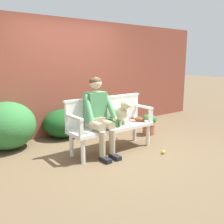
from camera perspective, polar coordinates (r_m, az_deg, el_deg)
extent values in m
plane|color=brown|center=(4.67, 0.00, -8.60)|extent=(40.00, 40.00, 0.00)
cube|color=brown|center=(5.79, -10.02, 7.72)|extent=(8.00, 0.30, 2.47)
ellipsoid|color=#337538|center=(5.03, -22.44, -2.81)|extent=(1.03, 1.03, 0.87)
ellipsoid|color=#194C1E|center=(5.49, -10.76, -2.48)|extent=(0.87, 0.81, 0.59)
cube|color=white|center=(4.54, 0.00, -3.46)|extent=(1.59, 0.50, 0.06)
cylinder|color=white|center=(4.08, -6.51, -8.73)|extent=(0.07, 0.07, 0.40)
cylinder|color=white|center=(4.92, 8.02, -5.16)|extent=(0.07, 0.07, 0.40)
cylinder|color=white|center=(4.39, -9.05, -7.32)|extent=(0.07, 0.07, 0.40)
cylinder|color=white|center=(5.18, 5.07, -4.23)|extent=(0.07, 0.07, 0.40)
cube|color=white|center=(4.65, -1.63, 0.19)|extent=(1.59, 0.05, 0.46)
cube|color=white|center=(4.60, -1.65, 3.24)|extent=(1.63, 0.06, 0.04)
cube|color=white|center=(3.92, -6.99, -3.71)|extent=(0.06, 0.06, 0.24)
cube|color=white|center=(4.07, -8.52, -1.17)|extent=(0.06, 0.50, 0.04)
cube|color=white|center=(4.84, 8.65, -0.80)|extent=(0.06, 0.06, 0.24)
cube|color=white|center=(4.96, 6.98, 1.19)|extent=(0.06, 0.50, 0.04)
cube|color=black|center=(4.17, -1.51, -10.62)|extent=(0.10, 0.24, 0.07)
cylinder|color=tan|center=(4.15, -2.18, -7.19)|extent=(0.10, 0.10, 0.41)
cylinder|color=tan|center=(4.20, -3.46, -3.19)|extent=(0.15, 0.32, 0.15)
cube|color=black|center=(4.29, 0.69, -10.00)|extent=(0.10, 0.24, 0.07)
cylinder|color=tan|center=(4.26, 0.03, -6.67)|extent=(0.10, 0.10, 0.41)
cylinder|color=tan|center=(4.31, -1.25, -2.78)|extent=(0.15, 0.32, 0.15)
cube|color=tan|center=(4.37, -3.54, -2.30)|extent=(0.32, 0.24, 0.20)
cube|color=#519960|center=(4.34, -3.73, 1.08)|extent=(0.34, 0.22, 0.52)
cylinder|color=#519960|center=(4.12, -5.24, 0.79)|extent=(0.14, 0.33, 0.45)
sphere|color=beige|center=(4.06, -4.54, -2.27)|extent=(0.09, 0.09, 0.09)
cylinder|color=#519960|center=(4.36, -0.56, 1.42)|extent=(0.14, 0.33, 0.45)
sphere|color=beige|center=(4.32, 0.60, -1.38)|extent=(0.09, 0.09, 0.09)
sphere|color=beige|center=(4.26, -3.65, 6.47)|extent=(0.20, 0.20, 0.20)
ellipsoid|color=#51381E|center=(4.27, -3.73, 6.88)|extent=(0.21, 0.21, 0.14)
cylinder|color=beige|center=(4.47, 1.99, -2.71)|extent=(0.05, 0.05, 0.09)
cylinder|color=beige|center=(4.57, 2.85, -2.39)|extent=(0.05, 0.05, 0.09)
cylinder|color=beige|center=(4.58, -0.10, -2.34)|extent=(0.05, 0.05, 0.09)
cylinder|color=beige|center=(4.68, 0.79, -2.04)|extent=(0.05, 0.05, 0.09)
ellipsoid|color=beige|center=(4.54, 1.38, -0.42)|extent=(0.31, 0.39, 0.27)
sphere|color=beige|center=(4.47, 2.63, -0.32)|extent=(0.16, 0.16, 0.16)
sphere|color=beige|center=(4.42, 3.01, 1.68)|extent=(0.17, 0.17, 0.17)
ellipsoid|color=beige|center=(4.39, 3.84, 1.36)|extent=(0.09, 0.12, 0.06)
ellipsoid|color=beige|center=(4.37, 2.37, 1.42)|extent=(0.06, 0.05, 0.12)
ellipsoid|color=beige|center=(4.49, 3.38, 1.68)|extent=(0.06, 0.05, 0.12)
sphere|color=beige|center=(4.62, -0.24, 0.48)|extent=(0.08, 0.08, 0.08)
torus|color=red|center=(4.93, 5.33, -1.81)|extent=(0.38, 0.38, 0.02)
cylinder|color=silver|center=(4.93, 5.33, -1.89)|extent=(0.25, 0.25, 0.00)
cube|color=red|center=(5.08, 4.71, -1.35)|extent=(0.06, 0.08, 0.02)
cylinder|color=black|center=(5.21, 4.21, -1.01)|extent=(0.11, 0.21, 0.03)
ellipsoid|color=brown|center=(4.87, 6.32, -1.56)|extent=(0.27, 0.25, 0.09)
cube|color=#2D8E42|center=(4.56, 0.75, -2.08)|extent=(0.32, 0.27, 0.14)
sphere|color=#CCDB33|center=(4.59, 11.40, -8.77)|extent=(0.07, 0.07, 0.07)
cylinder|color=#A85B3D|center=(5.66, 8.17, -3.87)|extent=(0.26, 0.26, 0.23)
torus|color=#A85B3D|center=(5.63, 8.20, -2.76)|extent=(0.28, 0.28, 0.02)
ellipsoid|color=#286B2D|center=(5.60, 8.24, -1.64)|extent=(0.32, 0.32, 0.23)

